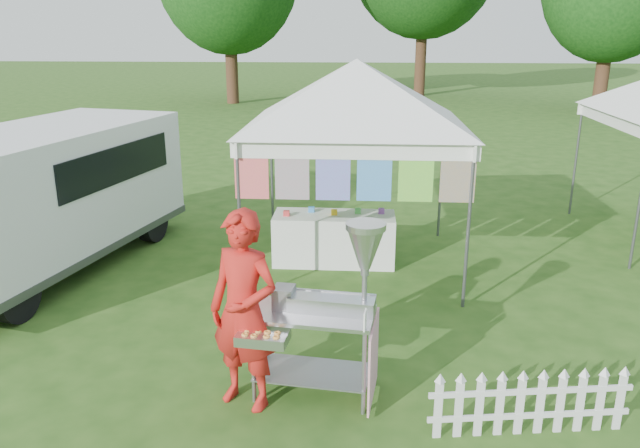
{
  "coord_description": "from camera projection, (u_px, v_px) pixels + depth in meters",
  "views": [
    {
      "loc": [
        0.1,
        -5.3,
        3.41
      ],
      "look_at": [
        -0.4,
        1.98,
        1.1
      ],
      "focal_mm": 35.0,
      "sensor_mm": 36.0,
      "label": 1
    }
  ],
  "objects": [
    {
      "name": "ground",
      "position": [
        347.0,
        393.0,
        6.08
      ],
      "size": [
        120.0,
        120.0,
        0.0
      ],
      "primitive_type": "plane",
      "color": "#264B15",
      "rests_on": "ground"
    },
    {
      "name": "canopy_main",
      "position": [
        357.0,
        60.0,
        8.5
      ],
      "size": [
        4.24,
        4.24,
        3.45
      ],
      "color": "#59595E",
      "rests_on": "ground"
    },
    {
      "name": "donut_cart",
      "position": [
        332.0,
        298.0,
        5.72
      ],
      "size": [
        1.34,
        0.83,
        1.76
      ],
      "rotation": [
        0.0,
        0.0,
        -0.12
      ],
      "color": "gray",
      "rests_on": "ground"
    },
    {
      "name": "vendor",
      "position": [
        244.0,
        311.0,
        5.66
      ],
      "size": [
        0.81,
        0.69,
        1.9
      ],
      "primitive_type": "imported",
      "rotation": [
        0.0,
        0.0,
        -0.4
      ],
      "color": "red",
      "rests_on": "ground"
    },
    {
      "name": "cargo_van",
      "position": [
        44.0,
        195.0,
        9.01
      ],
      "size": [
        2.98,
        5.21,
        2.04
      ],
      "rotation": [
        0.0,
        0.0,
        -0.22
      ],
      "color": "silver",
      "rests_on": "ground"
    },
    {
      "name": "picket_fence",
      "position": [
        530.0,
        405.0,
        5.39
      ],
      "size": [
        1.79,
        0.28,
        0.56
      ],
      "rotation": [
        0.0,
        0.0,
        0.14
      ],
      "color": "silver",
      "rests_on": "ground"
    },
    {
      "name": "display_table",
      "position": [
        334.0,
        239.0,
        9.37
      ],
      "size": [
        1.8,
        0.7,
        0.75
      ],
      "primitive_type": "cube",
      "color": "white",
      "rests_on": "ground"
    }
  ]
}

